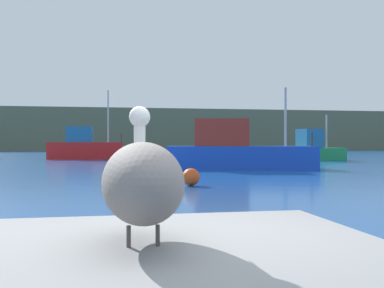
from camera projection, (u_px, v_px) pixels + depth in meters
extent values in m
cube|color=#5B664C|center=(110.00, 130.00, 80.73)|extent=(140.00, 10.92, 7.10)
ellipsoid|color=gray|center=(143.00, 183.00, 3.17)|extent=(0.59, 1.21, 0.56)
cylinder|color=white|center=(140.00, 145.00, 3.58)|extent=(0.09, 0.09, 0.34)
sphere|color=white|center=(140.00, 117.00, 3.58)|extent=(0.16, 0.16, 0.16)
cone|color=gold|center=(138.00, 122.00, 3.86)|extent=(0.07, 0.41, 0.09)
cylinder|color=#4C4742|center=(129.00, 236.00, 3.10)|extent=(0.03, 0.03, 0.14)
cylinder|color=#4C4742|center=(158.00, 235.00, 3.13)|extent=(0.03, 0.03, 0.14)
cube|color=red|center=(86.00, 151.00, 37.00)|extent=(6.01, 2.36, 1.36)
cube|color=#1E6099|center=(80.00, 134.00, 36.95)|extent=(2.10, 1.57, 1.26)
cylinder|color=#B2B2B2|center=(108.00, 116.00, 37.14)|extent=(0.12, 0.12, 4.20)
cylinder|color=#3F382D|center=(121.00, 138.00, 37.23)|extent=(0.10, 0.10, 0.70)
cube|color=#1E8C4C|center=(307.00, 154.00, 34.47)|extent=(6.16, 3.00, 0.94)
cube|color=#1E6099|center=(310.00, 139.00, 34.54)|extent=(1.81, 1.72, 1.41)
cylinder|color=#B2B2B2|center=(327.00, 131.00, 35.15)|extent=(0.12, 0.12, 2.53)
cube|color=blue|center=(241.00, 158.00, 23.40)|extent=(7.70, 3.43, 1.16)
cube|color=maroon|center=(221.00, 133.00, 23.41)|extent=(2.96, 2.11, 1.38)
cylinder|color=#B2B2B2|center=(285.00, 117.00, 23.35)|extent=(0.12, 0.12, 2.98)
cylinder|color=#3F382D|center=(312.00, 139.00, 23.33)|extent=(0.10, 0.10, 0.70)
sphere|color=#E54C19|center=(191.00, 177.00, 14.33)|extent=(0.55, 0.55, 0.55)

